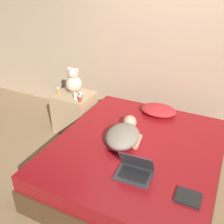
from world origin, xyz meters
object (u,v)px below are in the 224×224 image
at_px(pillow, 158,110).
at_px(teddy_bear, 74,81).
at_px(bottle_orange, 58,91).
at_px(laptop, 135,170).
at_px(book, 189,197).
at_px(bottle_green, 81,96).
at_px(person_lying, 124,134).
at_px(bottle_clear, 75,96).
at_px(bottle_red, 80,98).

height_order(pillow, teddy_bear, teddy_bear).
height_order(pillow, bottle_orange, bottle_orange).
relative_size(laptop, teddy_bear, 0.94).
distance_m(laptop, book, 0.52).
bearing_deg(pillow, bottle_orange, -169.32).
distance_m(bottle_green, bottle_orange, 0.37).
relative_size(person_lying, bottle_green, 6.87).
xyz_separation_m(pillow, person_lying, (-0.15, -0.76, 0.03)).
relative_size(bottle_green, bottle_orange, 0.92).
bearing_deg(pillow, teddy_bear, -175.97).
bearing_deg(book, bottle_clear, 150.32).
xyz_separation_m(teddy_bear, bottle_red, (0.25, -0.24, -0.12)).
height_order(teddy_bear, bottle_clear, teddy_bear).
bearing_deg(bottle_red, teddy_bear, 136.30).
bearing_deg(person_lying, bottle_green, 140.79).
bearing_deg(bottle_green, pillow, 13.85).
relative_size(person_lying, teddy_bear, 1.81).
distance_m(bottle_clear, bottle_green, 0.08).
xyz_separation_m(bottle_red, book, (1.65, -0.97, -0.14)).
xyz_separation_m(bottle_clear, bottle_red, (0.09, -0.02, -0.01)).
bearing_deg(bottle_orange, laptop, -31.69).
distance_m(teddy_bear, bottle_clear, 0.29).
distance_m(pillow, bottle_red, 1.04).
distance_m(person_lying, bottle_clear, 1.04).
bearing_deg(pillow, laptop, -82.76).
bearing_deg(teddy_bear, bottle_clear, -53.57).
bearing_deg(person_lying, pillow, 70.28).
relative_size(person_lying, book, 3.18).
relative_size(pillow, bottle_red, 5.24).
distance_m(laptop, teddy_bear, 1.80).
bearing_deg(person_lying, laptop, -64.08).
relative_size(teddy_bear, bottle_orange, 3.50).
distance_m(pillow, person_lying, 0.78).
bearing_deg(bottle_green, laptop, -39.52).
xyz_separation_m(person_lying, bottle_green, (-0.86, 0.51, 0.07)).
bearing_deg(book, bottle_red, 149.58).
xyz_separation_m(bottle_red, bottle_orange, (-0.40, 0.06, 0.01)).
bearing_deg(bottle_red, bottle_clear, 165.84).
bearing_deg(bottle_clear, bottle_orange, 172.76).
bearing_deg(book, bottle_green, 148.13).
height_order(person_lying, bottle_green, bottle_green).
xyz_separation_m(pillow, book, (0.66, -1.29, -0.04)).
height_order(teddy_bear, bottle_orange, teddy_bear).
distance_m(person_lying, bottle_red, 0.95).
bearing_deg(teddy_bear, person_lying, -32.04).
distance_m(person_lying, teddy_bear, 1.29).
height_order(laptop, bottle_red, laptop).
relative_size(laptop, bottle_clear, 3.31).
bearing_deg(laptop, bottle_red, 139.32).
relative_size(teddy_bear, bottle_clear, 3.54).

